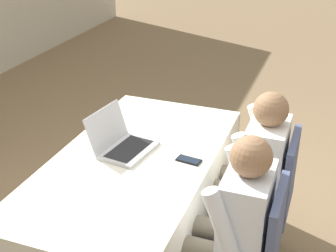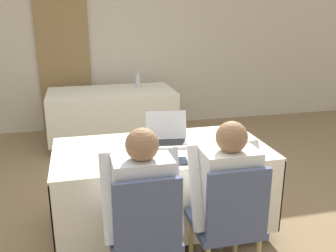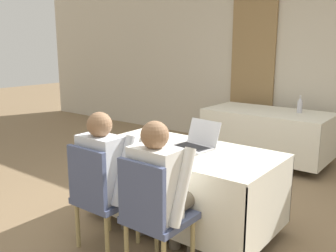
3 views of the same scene
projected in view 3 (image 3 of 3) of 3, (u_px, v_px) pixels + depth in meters
ground_plane at (182, 224)px, 3.53m from camera, size 24.00×24.00×0.00m
wall_back at (303, 65)px, 5.64m from camera, size 12.00×0.06×2.70m
curtain_panel at (253, 65)px, 6.08m from camera, size 0.75×0.04×2.65m
conference_table_near at (183, 167)px, 3.41m from camera, size 1.71×0.90×0.74m
conference_table_far at (268, 123)px, 5.32m from camera, size 1.71×0.90×0.74m
laptop at (196, 143)px, 3.40m from camera, size 0.39×0.36×0.24m
cell_phone at (169, 158)px, 3.08m from camera, size 0.09×0.15×0.01m
paper_beside_laptop at (165, 139)px, 3.70m from camera, size 0.25×0.32×0.00m
paper_centre_table at (116, 142)px, 3.61m from camera, size 0.22×0.30×0.00m
water_bottle at (300, 105)px, 5.12m from camera, size 0.07×0.07×0.24m
chair_near_left at (100, 193)px, 3.01m from camera, size 0.44×0.44×0.89m
chair_near_right at (153, 212)px, 2.68m from camera, size 0.44×0.44×0.89m
person_checkered_shirt at (108, 171)px, 3.06m from camera, size 0.50×0.52×1.15m
person_white_shirt at (162, 187)px, 2.72m from camera, size 0.50×0.52×1.15m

